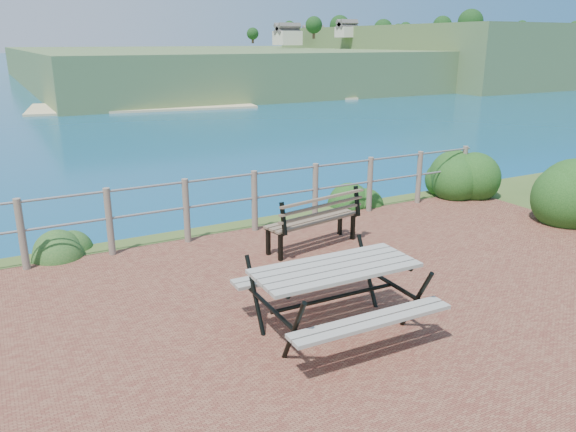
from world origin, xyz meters
name	(u,v)px	position (x,y,z in m)	size (l,w,h in m)	color
ground	(380,315)	(0.00, 0.00, 0.00)	(10.00, 7.00, 0.12)	brown
safety_railing	(255,198)	(0.00, 3.35, 0.57)	(9.40, 0.10, 1.00)	#6B5B4C
distant_bay	(413,51)	(173.07, 202.61, -1.52)	(290.00, 232.36, 24.00)	#466532
picnic_table	(335,291)	(-0.67, -0.07, 0.47)	(1.76, 1.51, 0.74)	gray
park_bench	(312,212)	(0.43, 2.24, 0.58)	(1.59, 0.65, 0.87)	brown
shrub_right_front	(557,215)	(5.15, 1.56, 0.00)	(1.35, 1.35, 1.92)	#133A11
shrub_right_edge	(460,195)	(4.67, 3.44, 0.00)	(1.06, 1.06, 1.52)	#133A11
shrub_lip_west	(58,254)	(-3.00, 3.80, 0.00)	(0.81, 0.81, 0.57)	#1B471A
shrub_lip_east	(354,206)	(2.29, 3.79, 0.00)	(0.87, 0.87, 0.66)	#133A11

